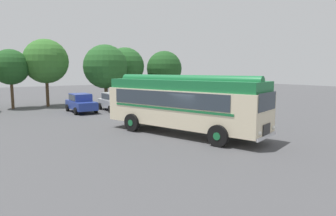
% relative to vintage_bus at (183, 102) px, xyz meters
% --- Properties ---
extents(ground_plane, '(120.00, 120.00, 0.00)m').
position_rel_vintage_bus_xyz_m(ground_plane, '(-0.02, -0.73, -1.89)').
color(ground_plane, '#474749').
extents(vintage_bus, '(5.28, 10.36, 3.49)m').
position_rel_vintage_bus_xyz_m(vintage_bus, '(0.00, 0.00, 0.00)').
color(vintage_bus, beige).
rests_on(vintage_bus, ground).
extents(car_near_left, '(2.06, 4.25, 1.66)m').
position_rel_vintage_bus_xyz_m(car_near_left, '(-1.88, 12.50, -1.05)').
color(car_near_left, navy).
rests_on(car_near_left, ground).
extents(car_mid_left, '(2.07, 4.26, 1.66)m').
position_rel_vintage_bus_xyz_m(car_mid_left, '(1.02, 11.95, -1.05)').
color(car_mid_left, '#B7BABF').
rests_on(car_mid_left, ground).
extents(tree_left_of_centre, '(3.43, 3.43, 5.77)m').
position_rel_vintage_bus_xyz_m(tree_left_of_centre, '(-6.45, 18.73, 2.09)').
color(tree_left_of_centre, '#4C3823').
rests_on(tree_left_of_centre, ground).
extents(tree_centre, '(4.51, 4.51, 6.90)m').
position_rel_vintage_bus_xyz_m(tree_centre, '(-3.23, 18.60, 2.85)').
color(tree_centre, '#4C3823').
rests_on(tree_centre, ground).
extents(tree_right_of_centre, '(4.76, 4.76, 6.51)m').
position_rel_vintage_bus_xyz_m(tree_right_of_centre, '(2.43, 16.96, 2.17)').
color(tree_right_of_centre, '#4C3823').
rests_on(tree_right_of_centre, ground).
extents(tree_far_right, '(4.48, 4.48, 6.44)m').
position_rel_vintage_bus_xyz_m(tree_far_right, '(5.85, 18.80, 2.33)').
color(tree_far_right, '#4C3823').
rests_on(tree_far_right, ground).
extents(tree_extra_right, '(4.37, 4.37, 6.12)m').
position_rel_vintage_bus_xyz_m(tree_extra_right, '(10.56, 17.39, 2.03)').
color(tree_extra_right, '#4C3823').
rests_on(tree_extra_right, ground).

